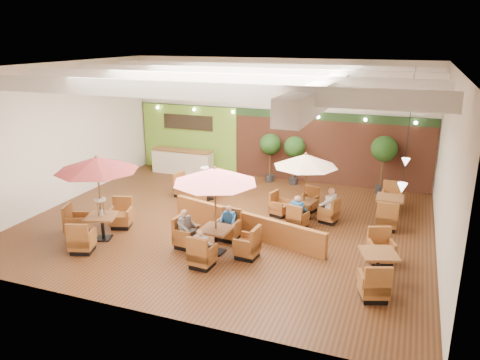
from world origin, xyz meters
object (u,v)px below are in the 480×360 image
at_px(diner_0, 202,244).
at_px(diner_4, 329,202).
at_px(booth_divider, 245,224).
at_px(topiary_2, 384,151).
at_px(table_3, 200,188).
at_px(table_2, 305,174).
at_px(topiary_1, 295,149).
at_px(diner_3, 298,208).
at_px(service_counter, 183,162).
at_px(diner_1, 228,219).
at_px(table_1, 215,195).
at_px(table_5, 389,208).
at_px(diner_2, 186,225).
at_px(topiary_0, 270,146).
at_px(table_4, 378,267).
at_px(table_0, 96,180).

height_order(diner_0, diner_4, diner_4).
distance_m(booth_divider, topiary_2, 7.42).
relative_size(topiary_2, diner_0, 3.32).
bearing_deg(table_3, diner_0, -44.69).
relative_size(table_2, diner_0, 3.42).
height_order(table_3, topiary_1, topiary_1).
xyz_separation_m(topiary_1, diner_0, (-0.51, -8.66, -0.90)).
bearing_deg(diner_3, diner_4, 64.17).
distance_m(service_counter, booth_divider, 8.02).
xyz_separation_m(topiary_1, diner_4, (2.31, -3.99, -0.86)).
xyz_separation_m(table_3, diner_4, (5.43, -0.68, 0.32)).
bearing_deg(diner_1, diner_3, -140.20).
xyz_separation_m(table_1, diner_4, (2.82, 3.65, -1.10)).
height_order(table_1, table_3, table_1).
height_order(table_1, topiary_2, table_1).
bearing_deg(diner_1, diner_0, 87.91).
distance_m(topiary_1, diner_0, 8.72).
xyz_separation_m(table_5, topiary_2, (-0.51, 2.84, 1.46)).
bearing_deg(diner_3, diner_0, -97.76).
bearing_deg(booth_divider, table_5, 52.22).
xyz_separation_m(booth_divider, diner_3, (1.50, 1.23, 0.33)).
bearing_deg(table_3, diner_4, 12.16).
relative_size(topiary_1, diner_4, 2.57).
bearing_deg(diner_3, topiary_2, 83.02).
bearing_deg(table_1, diner_2, -175.70).
bearing_deg(table_3, booth_divider, -23.89).
relative_size(diner_1, diner_3, 0.93).
bearing_deg(diner_2, diner_4, 140.76).
height_order(service_counter, topiary_0, topiary_0).
distance_m(diner_0, diner_2, 1.44).
bearing_deg(diner_2, diner_3, 140.27).
height_order(table_2, topiary_0, table_2).
xyz_separation_m(booth_divider, diner_1, (-0.41, -0.48, 0.31)).
relative_size(table_5, diner_2, 3.50).
distance_m(booth_divider, diner_4, 3.25).
bearing_deg(topiary_1, table_2, -70.79).
bearing_deg(booth_divider, table_2, 70.54).
bearing_deg(diner_2, diner_1, 142.26).
xyz_separation_m(topiary_2, diner_4, (-1.49, -3.99, -1.08)).
distance_m(topiary_1, diner_1, 6.70).
bearing_deg(table_1, diner_1, 94.30).
xyz_separation_m(table_2, diner_0, (-1.91, -4.67, -0.98)).
bearing_deg(diner_1, table_4, 165.79).
bearing_deg(table_0, diner_3, 10.08).
bearing_deg(table_2, topiary_1, 124.55).
xyz_separation_m(table_3, diner_1, (2.61, -3.31, 0.27)).
xyz_separation_m(table_1, table_2, (1.91, 3.65, -0.16)).
bearing_deg(service_counter, diner_3, -34.40).
distance_m(booth_divider, table_0, 5.03).
xyz_separation_m(table_3, diner_2, (1.59, -4.33, 0.30)).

